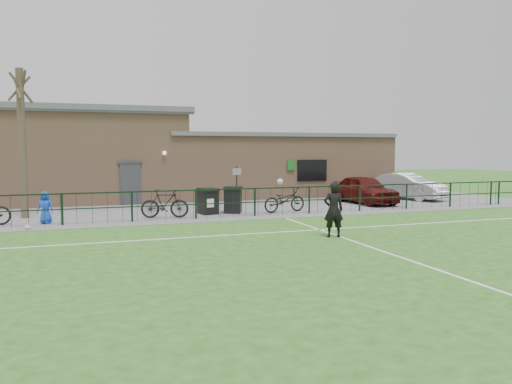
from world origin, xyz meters
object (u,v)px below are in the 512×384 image
object	(u,v)px
spectator_child	(45,207)
car_silver	(407,186)
sign_post	(237,188)
car_maroon	(364,189)
bare_tree	(22,144)
bicycle_d	(165,204)
bicycle_e	(284,200)
ball_ground	(28,227)
wheelie_bin_right	(233,201)
wheelie_bin_left	(208,202)

from	to	relation	value
spectator_child	car_silver	bearing A→B (deg)	24.09
sign_post	car_maroon	world-z (taller)	sign_post
bare_tree	spectator_child	xyz separation A→B (m)	(0.89, -1.90, -2.37)
bicycle_d	bicycle_e	world-z (taller)	bicycle_d
bicycle_d	bicycle_e	distance (m)	5.30
bare_tree	ball_ground	size ratio (longest dim) A/B	30.96
bicycle_e	bare_tree	bearing A→B (deg)	71.30
sign_post	bicycle_e	distance (m)	2.32
wheelie_bin_right	sign_post	bearing A→B (deg)	87.60
wheelie_bin_right	bicycle_d	distance (m)	3.14
car_silver	bicycle_d	xyz separation A→B (m)	(-13.95, -3.16, -0.14)
bare_tree	car_maroon	distance (m)	16.06
bare_tree	bicycle_d	distance (m)	6.16
sign_post	car_maroon	size ratio (longest dim) A/B	0.47
bare_tree	bicycle_d	xyz separation A→B (m)	(5.35, -1.86, -2.40)
bare_tree	wheelie_bin_right	size ratio (longest dim) A/B	5.65
bare_tree	spectator_child	size ratio (longest dim) A/B	4.94
bicycle_d	bicycle_e	size ratio (longest dim) A/B	0.94
bare_tree	sign_post	distance (m)	9.11
wheelie_bin_left	bicycle_e	size ratio (longest dim) A/B	0.50
wheelie_bin_right	spectator_child	distance (m)	7.57
wheelie_bin_right	bicycle_d	world-z (taller)	bicycle_d
bare_tree	spectator_child	distance (m)	3.17
bare_tree	wheelie_bin_right	xyz separation A→B (m)	(8.43, -1.23, -2.45)
bicycle_d	spectator_child	xyz separation A→B (m)	(-4.46, -0.04, 0.03)
spectator_child	wheelie_bin_right	bearing A→B (deg)	19.33
sign_post	wheelie_bin_right	bearing A→B (deg)	-116.36
car_maroon	ball_ground	size ratio (longest dim) A/B	21.75
car_silver	ball_ground	xyz separation A→B (m)	(-18.92, -4.52, -0.64)
bare_tree	wheelie_bin_left	size ratio (longest dim) A/B	5.86
bicycle_d	car_maroon	bearing A→B (deg)	-64.50
bicycle_d	bicycle_e	xyz separation A→B (m)	(5.30, 0.11, -0.04)
car_silver	spectator_child	world-z (taller)	car_silver
car_silver	bicycle_e	distance (m)	9.18
bare_tree	spectator_child	world-z (taller)	bare_tree
ball_ground	bicycle_e	bearing A→B (deg)	8.17
bare_tree	car_silver	xyz separation A→B (m)	(19.31, 1.30, -2.26)
sign_post	car_silver	size ratio (longest dim) A/B	0.46
wheelie_bin_right	wheelie_bin_left	bearing A→B (deg)	-154.72
bare_tree	car_silver	distance (m)	19.48
sign_post	bicycle_e	world-z (taller)	sign_post
sign_post	ball_ground	xyz separation A→B (m)	(-8.50, -2.91, -0.92)
sign_post	spectator_child	xyz separation A→B (m)	(-8.00, -1.59, -0.39)
car_silver	car_maroon	bearing A→B (deg)	178.56
bare_tree	wheelie_bin_right	distance (m)	8.86
wheelie_bin_right	bicycle_e	size ratio (longest dim) A/B	0.52
car_silver	spectator_child	distance (m)	18.70
bare_tree	wheelie_bin_right	bearing A→B (deg)	-8.27
car_silver	bare_tree	bearing A→B (deg)	164.45
wheelie_bin_right	car_maroon	bearing A→B (deg)	34.74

